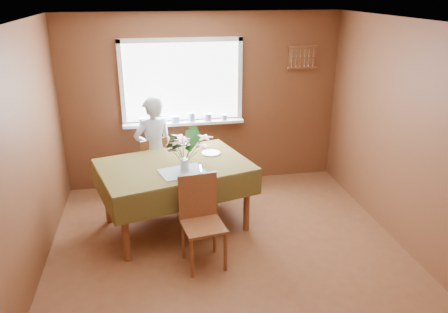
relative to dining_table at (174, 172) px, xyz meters
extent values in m
plane|color=brown|center=(0.53, -0.95, -0.74)|extent=(4.50, 4.50, 0.00)
plane|color=white|center=(0.53, -0.95, 1.76)|extent=(4.50, 4.50, 0.00)
plane|color=brown|center=(0.53, 1.30, 0.51)|extent=(4.00, 0.00, 4.00)
plane|color=brown|center=(-1.47, -0.95, 0.51)|extent=(0.00, 4.50, 4.50)
plane|color=brown|center=(2.53, -0.95, 0.51)|extent=(0.00, 4.50, 4.50)
cube|color=white|center=(0.23, 1.29, 0.81)|extent=(1.60, 0.01, 1.10)
cube|color=white|center=(0.23, 1.27, 1.39)|extent=(1.72, 0.06, 0.06)
cube|color=white|center=(0.23, 1.27, 0.23)|extent=(1.72, 0.06, 0.06)
cube|color=white|center=(-0.60, 1.27, 0.81)|extent=(0.06, 0.06, 1.22)
cube|color=white|center=(1.06, 1.27, 0.81)|extent=(0.06, 0.06, 1.22)
cube|color=white|center=(0.23, 1.20, 0.24)|extent=(1.72, 0.20, 0.04)
cylinder|color=white|center=(-0.35, 1.18, 0.30)|extent=(0.09, 0.09, 0.08)
cylinder|color=white|center=(-0.12, 1.18, 0.32)|extent=(0.11, 0.11, 0.12)
cylinder|color=white|center=(0.11, 1.18, 0.31)|extent=(0.12, 0.12, 0.09)
cylinder|color=white|center=(0.35, 1.18, 0.33)|extent=(0.10, 0.10, 0.13)
cylinder|color=white|center=(0.58, 1.18, 0.32)|extent=(0.11, 0.11, 0.10)
cylinder|color=white|center=(0.82, 1.18, 0.30)|extent=(0.09, 0.09, 0.08)
cube|color=brown|center=(1.98, 1.28, 1.11)|extent=(0.40, 0.03, 0.30)
cube|color=brown|center=(1.98, 1.26, 1.26)|extent=(0.44, 0.04, 0.03)
cube|color=brown|center=(1.98, 1.26, 0.96)|extent=(0.44, 0.04, 0.03)
cylinder|color=brown|center=(-0.59, -0.64, -0.34)|extent=(0.08, 0.08, 0.79)
cylinder|color=brown|center=(0.84, -0.24, -0.34)|extent=(0.08, 0.08, 0.79)
cylinder|color=brown|center=(-0.84, 0.25, -0.34)|extent=(0.08, 0.08, 0.79)
cylinder|color=brown|center=(0.58, 0.65, -0.34)|extent=(0.08, 0.08, 0.79)
cube|color=brown|center=(0.00, 0.00, 0.07)|extent=(1.89, 1.51, 0.04)
cube|color=#463D19|center=(0.00, 0.00, 0.10)|extent=(1.97, 1.59, 0.01)
cube|color=#463D19|center=(0.16, -0.56, -0.06)|extent=(1.66, 0.48, 0.31)
cube|color=#463D19|center=(-0.16, 0.57, -0.06)|extent=(1.66, 0.48, 0.31)
cube|color=#463D19|center=(-0.83, -0.23, -0.06)|extent=(0.33, 1.13, 0.31)
cube|color=#463D19|center=(0.83, 0.24, -0.06)|extent=(0.33, 1.13, 0.31)
cube|color=#48A7CE|center=(0.07, -0.26, 0.11)|extent=(0.58, 0.49, 0.01)
cylinder|color=brown|center=(-0.21, 1.12, -0.53)|extent=(0.04, 0.04, 0.42)
cylinder|color=brown|center=(-0.52, 0.98, -0.53)|extent=(0.04, 0.04, 0.42)
cylinder|color=brown|center=(-0.07, 0.81, -0.53)|extent=(0.04, 0.04, 0.42)
cylinder|color=brown|center=(-0.38, 0.67, -0.53)|extent=(0.04, 0.04, 0.42)
cube|color=brown|center=(-0.30, 0.90, -0.30)|extent=(0.52, 0.52, 0.03)
cube|color=brown|center=(-0.22, 0.73, -0.05)|extent=(0.37, 0.19, 0.47)
cylinder|color=brown|center=(0.08, -1.07, -0.51)|extent=(0.04, 0.04, 0.45)
cylinder|color=brown|center=(0.44, -1.01, -0.51)|extent=(0.04, 0.04, 0.45)
cylinder|color=brown|center=(0.02, -0.71, -0.51)|extent=(0.04, 0.04, 0.45)
cylinder|color=brown|center=(0.38, -0.66, -0.51)|extent=(0.04, 0.04, 0.45)
cube|color=brown|center=(0.23, -0.86, -0.27)|extent=(0.48, 0.48, 0.03)
cube|color=brown|center=(0.20, -0.67, 0.00)|extent=(0.42, 0.10, 0.50)
imported|color=white|center=(-0.22, 0.77, 0.01)|extent=(0.63, 0.52, 1.49)
cylinder|color=white|center=(0.11, -0.18, 0.17)|extent=(0.10, 0.10, 0.13)
cylinder|color=#33662D|center=(0.11, -0.18, 0.27)|extent=(0.06, 0.06, 0.09)
cylinder|color=white|center=(0.48, 0.26, 0.11)|extent=(0.28, 0.28, 0.01)
cube|color=silver|center=(0.29, -0.21, 0.11)|extent=(0.03, 0.20, 0.00)
camera|label=1|loc=(-0.26, -4.82, 2.07)|focal=35.00mm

